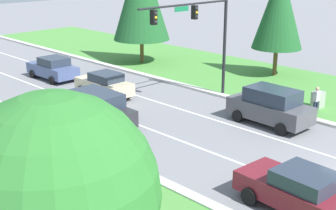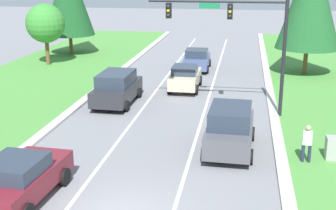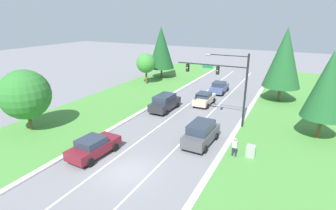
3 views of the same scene
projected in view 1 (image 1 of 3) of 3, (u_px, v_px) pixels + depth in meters
The scene contains 10 objects.
traffic_signal_mast at pixel (203, 22), 28.07m from camera, with size 7.36×0.41×7.51m.
burgundy_sedan at pixel (300, 190), 16.72m from camera, with size 2.36×4.61×1.64m.
slate_blue_sedan at pixel (53, 68), 34.75m from camera, with size 2.13×4.41×1.67m.
graphite_suv at pixel (270, 106), 25.37m from camera, with size 2.26×4.65×2.04m.
charcoal_suv at pixel (96, 109), 25.13m from camera, with size 2.23×4.87×1.94m.
champagne_sedan at pixel (104, 85), 30.30m from camera, with size 1.98×4.19×1.66m.
utility_cabinet at pixel (318, 100), 28.15m from camera, with size 0.70×0.60×1.05m.
pedestrian at pixel (316, 100), 26.87m from camera, with size 0.40×0.24×1.69m.
conifer_near_right_tree at pixel (279, 8), 34.32m from camera, with size 3.75×3.75×8.17m.
oak_near_left_tree at pixel (56, 195), 10.50m from camera, with size 4.78×4.78×6.12m.
Camera 1 is at (-17.43, -6.68, 8.87)m, focal length 50.00 mm.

